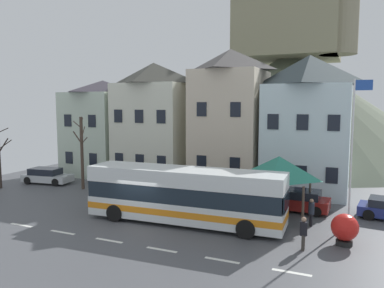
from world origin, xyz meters
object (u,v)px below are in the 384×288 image
flagpole (353,143)px  public_bench (305,203)px  townhouse_01 (154,122)px  harbour_buoy (345,228)px  hilltop_castle (288,100)px  bare_tree_00 (82,151)px  bus_shelter (279,168)px  parked_car_02 (299,200)px  pedestrian_01 (304,231)px  parked_car_01 (125,182)px  townhouse_02 (230,118)px  pedestrian_00 (311,211)px  townhouse_00 (104,127)px  transit_bus (184,196)px  parked_car_00 (47,176)px  townhouse_03 (308,124)px

flagpole → public_bench: bearing=141.1°
townhouse_01 → harbour_buoy: 19.80m
hilltop_castle → bare_tree_00: size_ratio=6.91×
bus_shelter → parked_car_02: 3.27m
harbour_buoy → bus_shelter: bearing=140.1°
pedestrian_01 → public_bench: (-0.76, 6.92, -0.43)m
parked_car_01 → harbour_buoy: size_ratio=3.02×
townhouse_02 → parked_car_02: (6.44, -5.52, -4.98)m
pedestrian_00 → pedestrian_01: 3.81m
bus_shelter → pedestrian_00: bus_shelter is taller
townhouse_00 → bus_shelter: (18.71, -8.13, -1.50)m
pedestrian_01 → bare_tree_00: bearing=161.5°
pedestrian_01 → townhouse_01: bearing=141.0°
townhouse_01 → bare_tree_00: (-3.38, -5.77, -2.16)m
transit_bus → public_bench: (6.05, 5.54, -1.13)m
parked_car_00 → parked_car_01: parked_car_00 is taller
public_bench → bare_tree_00: size_ratio=0.26×
parked_car_01 → hilltop_castle: bearing=77.2°
transit_bus → harbour_buoy: 8.60m
townhouse_02 → bare_tree_00: (-10.37, -6.16, -2.58)m
bus_shelter → pedestrian_01: bus_shelter is taller
transit_bus → flagpole: (8.77, 3.34, 3.09)m
public_bench → parked_car_02: bearing=-142.7°
bus_shelter → public_bench: size_ratio=2.52×
townhouse_02 → hilltop_castle: size_ratio=0.28×
pedestrian_00 → harbour_buoy: 2.99m
public_bench → flagpole: (2.72, -2.20, 4.22)m
townhouse_02 → parked_car_01: 10.04m
pedestrian_00 → public_bench: pedestrian_00 is taller
pedestrian_00 → townhouse_00: bearing=156.7°
townhouse_02 → transit_bus: (0.75, -10.78, -4.04)m
transit_bus → harbour_buoy: (8.56, 0.04, -0.75)m
parked_car_02 → flagpole: (3.08, -1.92, 4.02)m
hilltop_castle → bus_shelter: hilltop_castle is taller
pedestrian_00 → public_bench: size_ratio=1.04×
harbour_buoy → bare_tree_00: bearing=166.9°
transit_bus → parked_car_01: size_ratio=2.47×
parked_car_01 → townhouse_03: bearing=26.7°
transit_bus → townhouse_01: bearing=124.4°
townhouse_01 → harbour_buoy: bearing=-32.4°
townhouse_03 → bus_shelter: townhouse_03 is taller
bus_shelter → flagpole: bearing=1.5°
public_bench → townhouse_03: bearing=96.1°
parked_car_01 → parked_car_02: parked_car_02 is taller
harbour_buoy → parked_car_00: bearing=167.9°
parked_car_02 → public_bench: bearing=-139.8°
parked_car_00 → harbour_buoy: 24.56m
parked_car_02 → bare_tree_00: size_ratio=0.68×
hilltop_castle → bus_shelter: (4.23, -28.66, -4.28)m
bus_shelter → bare_tree_00: bare_tree_00 is taller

